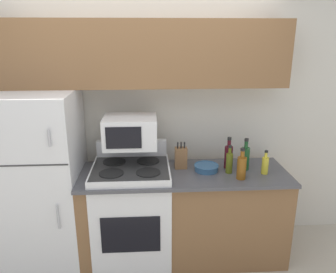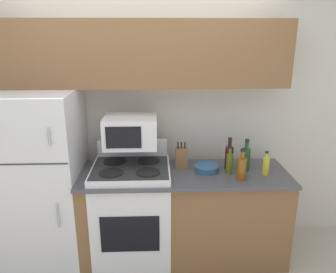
{
  "view_description": "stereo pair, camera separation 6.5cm",
  "coord_description": "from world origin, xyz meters",
  "px_view_note": "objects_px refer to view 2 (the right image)",
  "views": [
    {
      "loc": [
        0.05,
        -2.43,
        2.08
      ],
      "look_at": [
        0.21,
        0.27,
        1.23
      ],
      "focal_mm": 35.0,
      "sensor_mm": 36.0,
      "label": 1
    },
    {
      "loc": [
        0.11,
        -2.44,
        2.08
      ],
      "look_at": [
        0.21,
        0.27,
        1.23
      ],
      "focal_mm": 35.0,
      "sensor_mm": 36.0,
      "label": 2
    }
  ],
  "objects_px": {
    "bowl": "(207,168)",
    "bottle_wine_red": "(229,157)",
    "refrigerator": "(42,179)",
    "bottle_olive_oil": "(230,163)",
    "stove": "(132,212)",
    "microwave": "(131,131)",
    "bottle_wine_green": "(246,158)",
    "knife_block": "(181,158)",
    "bottle_whiskey": "(242,168)",
    "bottle_cooking_spray": "(266,166)"
  },
  "relations": [
    {
      "from": "bowl",
      "to": "bottle_whiskey",
      "type": "xyz_separation_m",
      "value": [
        0.27,
        -0.19,
        0.08
      ]
    },
    {
      "from": "refrigerator",
      "to": "microwave",
      "type": "distance_m",
      "value": 0.93
    },
    {
      "from": "refrigerator",
      "to": "knife_block",
      "type": "xyz_separation_m",
      "value": [
        1.28,
        0.04,
        0.17
      ]
    },
    {
      "from": "bottle_wine_red",
      "to": "bottle_olive_oil",
      "type": "height_order",
      "value": "bottle_wine_red"
    },
    {
      "from": "knife_block",
      "to": "bottle_olive_oil",
      "type": "xyz_separation_m",
      "value": [
        0.42,
        -0.14,
        0.0
      ]
    },
    {
      "from": "bottle_whiskey",
      "to": "bottle_olive_oil",
      "type": "height_order",
      "value": "bottle_whiskey"
    },
    {
      "from": "stove",
      "to": "microwave",
      "type": "height_order",
      "value": "microwave"
    },
    {
      "from": "stove",
      "to": "bowl",
      "type": "xyz_separation_m",
      "value": [
        0.69,
        0.03,
        0.43
      ]
    },
    {
      "from": "bottle_wine_red",
      "to": "bottle_cooking_spray",
      "type": "bearing_deg",
      "value": -26.89
    },
    {
      "from": "bottle_olive_oil",
      "to": "bowl",
      "type": "bearing_deg",
      "value": 163.88
    },
    {
      "from": "knife_block",
      "to": "bottle_wine_green",
      "type": "xyz_separation_m",
      "value": [
        0.59,
        -0.07,
        0.02
      ]
    },
    {
      "from": "bowl",
      "to": "bottle_wine_red",
      "type": "distance_m",
      "value": 0.24
    },
    {
      "from": "knife_block",
      "to": "bottle_cooking_spray",
      "type": "xyz_separation_m",
      "value": [
        0.74,
        -0.18,
        -0.01
      ]
    },
    {
      "from": "bottle_wine_green",
      "to": "bottle_cooking_spray",
      "type": "bearing_deg",
      "value": -34.95
    },
    {
      "from": "bottle_wine_red",
      "to": "bottle_olive_oil",
      "type": "bearing_deg",
      "value": -99.1
    },
    {
      "from": "bottle_wine_green",
      "to": "bottle_olive_oil",
      "type": "height_order",
      "value": "bottle_wine_green"
    },
    {
      "from": "bottle_olive_oil",
      "to": "bottle_wine_red",
      "type": "bearing_deg",
      "value": 80.9
    },
    {
      "from": "knife_block",
      "to": "bottle_wine_green",
      "type": "bearing_deg",
      "value": -7.06
    },
    {
      "from": "bottle_wine_red",
      "to": "bowl",
      "type": "bearing_deg",
      "value": -165.69
    },
    {
      "from": "bottle_whiskey",
      "to": "bottle_olive_oil",
      "type": "xyz_separation_m",
      "value": [
        -0.07,
        0.13,
        -0.01
      ]
    },
    {
      "from": "microwave",
      "to": "bottle_wine_green",
      "type": "relative_size",
      "value": 1.57
    },
    {
      "from": "microwave",
      "to": "bottle_whiskey",
      "type": "bearing_deg",
      "value": -15.86
    },
    {
      "from": "refrigerator",
      "to": "stove",
      "type": "bearing_deg",
      "value": -4.45
    },
    {
      "from": "refrigerator",
      "to": "bottle_olive_oil",
      "type": "bearing_deg",
      "value": -3.2
    },
    {
      "from": "bottle_wine_green",
      "to": "bowl",
      "type": "bearing_deg",
      "value": -178.47
    },
    {
      "from": "bottle_wine_red",
      "to": "bottle_wine_green",
      "type": "xyz_separation_m",
      "value": [
        0.15,
        -0.04,
        0.0
      ]
    },
    {
      "from": "stove",
      "to": "bowl",
      "type": "relative_size",
      "value": 4.88
    },
    {
      "from": "knife_block",
      "to": "refrigerator",
      "type": "bearing_deg",
      "value": -178.05
    },
    {
      "from": "bottle_whiskey",
      "to": "bottle_wine_red",
      "type": "bearing_deg",
      "value": 102.86
    },
    {
      "from": "refrigerator",
      "to": "bottle_cooking_spray",
      "type": "relative_size",
      "value": 7.38
    },
    {
      "from": "refrigerator",
      "to": "bottle_whiskey",
      "type": "distance_m",
      "value": 1.8
    },
    {
      "from": "refrigerator",
      "to": "bowl",
      "type": "bearing_deg",
      "value": -1.47
    },
    {
      "from": "knife_block",
      "to": "bottle_cooking_spray",
      "type": "distance_m",
      "value": 0.76
    },
    {
      "from": "knife_block",
      "to": "bottle_wine_red",
      "type": "height_order",
      "value": "bottle_wine_red"
    },
    {
      "from": "refrigerator",
      "to": "bowl",
      "type": "xyz_separation_m",
      "value": [
        1.51,
        -0.04,
        0.1
      ]
    },
    {
      "from": "bowl",
      "to": "bottle_olive_oil",
      "type": "bearing_deg",
      "value": -16.12
    },
    {
      "from": "bottle_whiskey",
      "to": "bottle_cooking_spray",
      "type": "relative_size",
      "value": 1.27
    },
    {
      "from": "bottle_wine_green",
      "to": "bottle_whiskey",
      "type": "bearing_deg",
      "value": -114.21
    },
    {
      "from": "bottle_whiskey",
      "to": "microwave",
      "type": "bearing_deg",
      "value": 164.14
    },
    {
      "from": "microwave",
      "to": "bottle_wine_green",
      "type": "bearing_deg",
      "value": -3.93
    },
    {
      "from": "microwave",
      "to": "bottle_whiskey",
      "type": "height_order",
      "value": "microwave"
    },
    {
      "from": "bottle_olive_oil",
      "to": "bottle_cooking_spray",
      "type": "xyz_separation_m",
      "value": [
        0.32,
        -0.04,
        -0.02
      ]
    },
    {
      "from": "stove",
      "to": "bottle_whiskey",
      "type": "xyz_separation_m",
      "value": [
        0.96,
        -0.17,
        0.5
      ]
    },
    {
      "from": "microwave",
      "to": "bottle_cooking_spray",
      "type": "xyz_separation_m",
      "value": [
        1.2,
        -0.18,
        -0.28
      ]
    },
    {
      "from": "knife_block",
      "to": "bottle_cooking_spray",
      "type": "bearing_deg",
      "value": -13.6
    },
    {
      "from": "bowl",
      "to": "bottle_wine_green",
      "type": "height_order",
      "value": "bottle_wine_green"
    },
    {
      "from": "stove",
      "to": "microwave",
      "type": "distance_m",
      "value": 0.77
    },
    {
      "from": "bottle_whiskey",
      "to": "bottle_olive_oil",
      "type": "relative_size",
      "value": 1.08
    },
    {
      "from": "refrigerator",
      "to": "bottle_olive_oil",
      "type": "height_order",
      "value": "refrigerator"
    },
    {
      "from": "bowl",
      "to": "bottle_wine_red",
      "type": "relative_size",
      "value": 0.76
    }
  ]
}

